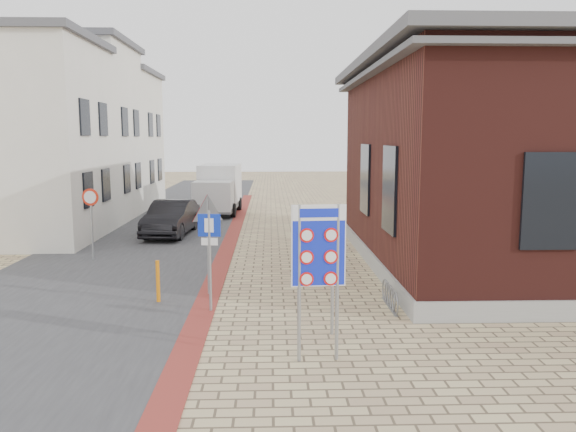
# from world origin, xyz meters

# --- Properties ---
(ground) EXTENTS (120.00, 120.00, 0.00)m
(ground) POSITION_xyz_m (0.00, 0.00, 0.00)
(ground) COLOR tan
(ground) RESTS_ON ground
(road_strip) EXTENTS (7.00, 60.00, 0.02)m
(road_strip) POSITION_xyz_m (-5.50, 15.00, 0.01)
(road_strip) COLOR #38383A
(road_strip) RESTS_ON ground
(curb_strip) EXTENTS (0.60, 40.00, 0.02)m
(curb_strip) POSITION_xyz_m (-2.00, 10.00, 0.01)
(curb_strip) COLOR maroon
(curb_strip) RESTS_ON ground
(brick_building) EXTENTS (13.00, 13.00, 6.80)m
(brick_building) POSITION_xyz_m (8.99, 7.00, 3.49)
(brick_building) COLOR gray
(brick_building) RESTS_ON ground
(townhouse_near) EXTENTS (7.40, 6.40, 8.30)m
(townhouse_near) POSITION_xyz_m (-10.99, 12.00, 4.17)
(townhouse_near) COLOR silver
(townhouse_near) RESTS_ON ground
(townhouse_mid) EXTENTS (7.40, 6.40, 9.10)m
(townhouse_mid) POSITION_xyz_m (-10.99, 18.00, 4.57)
(townhouse_mid) COLOR silver
(townhouse_mid) RESTS_ON ground
(townhouse_far) EXTENTS (7.40, 6.40, 8.30)m
(townhouse_far) POSITION_xyz_m (-10.99, 24.00, 4.17)
(townhouse_far) COLOR silver
(townhouse_far) RESTS_ON ground
(bike_rack) EXTENTS (0.08, 1.80, 0.60)m
(bike_rack) POSITION_xyz_m (2.65, 2.20, 0.26)
(bike_rack) COLOR slate
(bike_rack) RESTS_ON ground
(sedan) EXTENTS (1.96, 4.70, 1.51)m
(sedan) POSITION_xyz_m (-4.66, 13.01, 0.75)
(sedan) COLOR black
(sedan) RESTS_ON ground
(box_truck) EXTENTS (2.43, 5.31, 2.73)m
(box_truck) POSITION_xyz_m (-3.23, 20.09, 1.41)
(box_truck) COLOR slate
(box_truck) RESTS_ON ground
(border_sign) EXTENTS (1.02, 0.13, 3.00)m
(border_sign) POSITION_xyz_m (0.56, -1.12, 2.16)
(border_sign) COLOR gray
(border_sign) RESTS_ON ground
(essen_sign) EXTENTS (0.57, 0.16, 2.14)m
(essen_sign) POSITION_xyz_m (0.99, 0.30, 1.39)
(essen_sign) COLOR gray
(essen_sign) RESTS_ON ground
(parking_sign) EXTENTS (0.55, 0.10, 2.48)m
(parking_sign) POSITION_xyz_m (-1.80, 2.00, 1.69)
(parking_sign) COLOR gray
(parking_sign) RESTS_ON ground
(yield_sign) EXTENTS (0.91, 0.38, 2.67)m
(yield_sign) POSITION_xyz_m (-2.00, 3.50, 2.05)
(yield_sign) COLOR gray
(yield_sign) RESTS_ON ground
(speed_sign) EXTENTS (0.59, 0.11, 2.50)m
(speed_sign) POSITION_xyz_m (-6.50, 8.00, 1.68)
(speed_sign) COLOR gray
(speed_sign) RESTS_ON ground
(bollard) EXTENTS (0.13, 0.13, 1.10)m
(bollard) POSITION_xyz_m (-3.23, 2.80, 0.55)
(bollard) COLOR orange
(bollard) RESTS_ON ground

